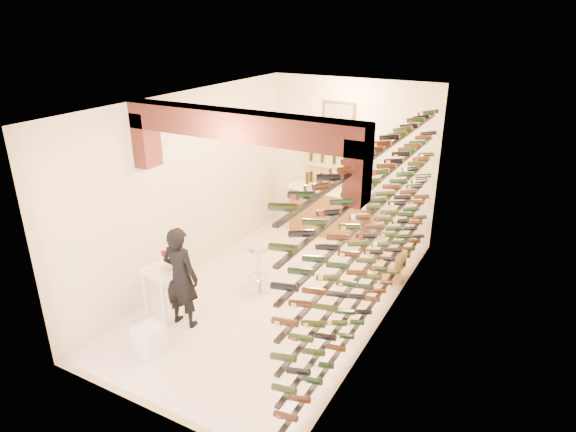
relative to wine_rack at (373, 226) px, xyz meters
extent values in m
plane|color=white|center=(-1.53, 0.00, -1.55)|extent=(6.00, 6.00, 0.00)
cube|color=silver|center=(-1.53, 3.00, 0.05)|extent=(3.50, 0.02, 3.20)
cube|color=silver|center=(-1.53, -3.00, 0.05)|extent=(3.50, 0.02, 3.20)
cube|color=silver|center=(-3.28, 0.00, 0.05)|extent=(0.02, 6.00, 3.20)
cube|color=silver|center=(0.22, 0.00, 0.05)|extent=(0.02, 6.00, 3.20)
cube|color=#9D5C37|center=(-1.53, 0.00, 1.65)|extent=(3.50, 6.00, 0.02)
cube|color=brown|center=(-1.53, -1.00, 1.47)|extent=(3.50, 0.35, 0.36)
cube|color=brown|center=(-3.16, -1.00, 1.10)|extent=(0.24, 0.35, 0.80)
cube|color=brown|center=(0.10, -1.00, 1.10)|extent=(0.24, 0.35, 0.80)
cube|color=black|center=(0.06, 0.00, -1.30)|extent=(0.06, 5.70, 0.03)
cube|color=black|center=(0.06, 0.00, -0.90)|extent=(0.06, 5.70, 0.03)
cube|color=black|center=(0.06, 0.00, -0.50)|extent=(0.06, 5.70, 0.03)
cube|color=black|center=(0.06, 0.00, -0.10)|extent=(0.06, 5.70, 0.03)
cube|color=black|center=(0.06, 0.00, 0.30)|extent=(0.06, 5.70, 0.03)
cube|color=black|center=(0.06, 0.00, 0.70)|extent=(0.06, 5.70, 0.03)
cube|color=black|center=(0.06, 0.00, 1.10)|extent=(0.06, 5.70, 0.03)
cube|color=brown|center=(-1.83, 2.65, -1.07)|extent=(1.60, 0.55, 0.96)
cube|color=white|center=(-1.83, 2.65, -0.56)|extent=(1.70, 0.62, 0.05)
cube|color=tan|center=(-1.83, 2.92, -0.55)|extent=(1.40, 0.10, 2.00)
cube|color=tan|center=(-1.83, 2.82, -1.10)|extent=(1.40, 0.28, 0.04)
cube|color=tan|center=(-1.83, 2.82, -0.60)|extent=(1.40, 0.28, 0.04)
cube|color=tan|center=(-1.83, 2.82, -0.10)|extent=(1.40, 0.28, 0.04)
cube|color=tan|center=(-1.83, 2.82, 0.40)|extent=(1.40, 0.28, 0.04)
cube|color=brown|center=(-1.83, 2.97, 0.90)|extent=(0.70, 0.04, 0.55)
cube|color=#99998C|center=(-1.83, 2.94, 0.90)|extent=(0.60, 0.01, 0.45)
cube|color=white|center=(-2.71, -1.37, -0.75)|extent=(0.68, 0.68, 0.05)
cube|color=white|center=(-2.98, -1.54, -1.16)|extent=(0.05, 0.05, 0.77)
cube|color=white|center=(-2.54, -1.64, -1.16)|extent=(0.05, 0.05, 0.77)
cube|color=white|center=(-2.88, -1.09, -1.16)|extent=(0.05, 0.05, 0.77)
cube|color=white|center=(-2.43, -1.19, -1.16)|extent=(0.05, 0.05, 0.77)
cylinder|color=white|center=(-2.65, -1.34, -0.71)|extent=(0.26, 0.26, 0.02)
cylinder|color=#BF7266|center=(-2.65, -1.34, -0.70)|extent=(0.20, 0.20, 0.02)
cube|color=white|center=(-2.91, -1.50, -0.71)|extent=(0.15, 0.15, 0.02)
cylinder|color=white|center=(-2.87, -1.20, -0.72)|extent=(0.08, 0.08, 0.00)
cylinder|color=white|center=(-2.87, -1.20, -0.67)|extent=(0.01, 0.01, 0.10)
cone|color=#610810|center=(-2.87, -1.20, -0.59)|extent=(0.08, 0.08, 0.09)
cube|color=white|center=(-2.32, -2.19, -1.34)|extent=(0.39, 0.39, 0.43)
imported|color=black|center=(-2.38, -1.41, -0.76)|extent=(0.59, 0.41, 1.57)
cylinder|color=silver|center=(-1.91, -0.03, -1.53)|extent=(0.44, 0.44, 0.03)
cylinder|color=silver|center=(-1.91, -0.03, -1.14)|extent=(0.09, 0.09, 0.76)
cylinder|color=silver|center=(-1.91, -0.03, -0.74)|extent=(0.42, 0.42, 0.08)
torus|color=silver|center=(-1.91, -0.03, -1.31)|extent=(0.33, 0.33, 0.03)
cube|color=#E3B87C|center=(-0.13, 1.31, -1.41)|extent=(0.57, 0.50, 0.28)
cube|color=#E3B87C|center=(-0.13, 1.31, -1.10)|extent=(0.63, 0.52, 0.32)
camera|label=1|loc=(2.02, -6.20, 2.79)|focal=30.86mm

